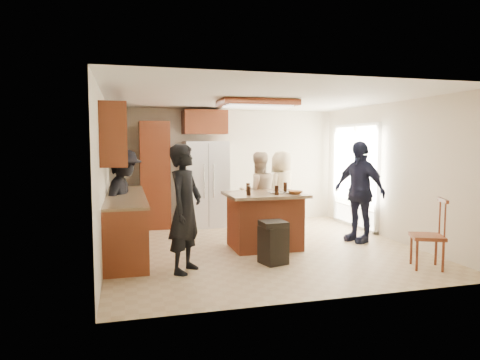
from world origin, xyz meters
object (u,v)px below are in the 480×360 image
object	(u,v)px
person_behind_right	(282,190)
person_side_right	(359,191)
refrigerator	(205,184)
person_counter	(124,199)
spindle_chair	(429,236)
kitchen_island	(265,220)
person_behind_left	(258,194)
person_front_left	(185,209)
trash_bin	(273,242)

from	to	relation	value
person_behind_right	person_side_right	distance (m)	1.68
refrigerator	person_counter	bearing A→B (deg)	-136.86
spindle_chair	person_side_right	bearing A→B (deg)	92.67
person_counter	kitchen_island	size ratio (longest dim) A/B	1.31
person_behind_left	refrigerator	distance (m)	1.46
kitchen_island	person_behind_right	bearing A→B (deg)	59.41
person_side_right	refrigerator	world-z (taller)	person_side_right
person_front_left	trash_bin	distance (m)	1.41
person_behind_left	spindle_chair	xyz separation A→B (m)	(1.68, -2.66, -0.35)
person_front_left	kitchen_island	world-z (taller)	person_front_left
trash_bin	spindle_chair	size ratio (longest dim) A/B	0.63
person_behind_right	person_counter	size ratio (longest dim) A/B	0.96
person_front_left	spindle_chair	bearing A→B (deg)	-68.82
person_side_right	person_counter	distance (m)	4.09
person_front_left	spindle_chair	size ratio (longest dim) A/B	1.76
person_front_left	person_behind_right	xyz separation A→B (m)	(2.31, 2.41, -0.07)
person_counter	trash_bin	size ratio (longest dim) A/B	2.65
person_side_right	kitchen_island	xyz separation A→B (m)	(-1.78, -0.03, -0.43)
person_behind_right	spindle_chair	size ratio (longest dim) A/B	1.61
refrigerator	trash_bin	xyz separation A→B (m)	(0.43, -3.09, -0.58)
person_front_left	trash_bin	world-z (taller)	person_front_left
spindle_chair	trash_bin	bearing A→B (deg)	158.92
person_front_left	person_behind_right	size ratio (longest dim) A/B	1.09
refrigerator	spindle_chair	world-z (taller)	refrigerator
person_side_right	person_behind_left	bearing A→B (deg)	-140.72
refrigerator	trash_bin	size ratio (longest dim) A/B	2.86
person_front_left	trash_bin	xyz separation A→B (m)	(1.29, 0.06, -0.56)
trash_bin	refrigerator	bearing A→B (deg)	97.98
person_behind_right	spindle_chair	bearing A→B (deg)	67.78
person_side_right	refrigerator	bearing A→B (deg)	-152.87
person_counter	kitchen_island	bearing A→B (deg)	-85.42
person_counter	trash_bin	world-z (taller)	person_counter
person_behind_left	kitchen_island	distance (m)	1.01
refrigerator	person_behind_left	bearing A→B (deg)	-57.07
person_side_right	spindle_chair	size ratio (longest dim) A/B	1.81
person_side_right	trash_bin	world-z (taller)	person_side_right
trash_bin	spindle_chair	distance (m)	2.19
kitchen_island	spindle_chair	size ratio (longest dim) A/B	1.29
person_front_left	kitchen_island	xyz separation A→B (m)	(1.47, 0.99, -0.40)
person_behind_left	trash_bin	world-z (taller)	person_behind_left
person_front_left	person_behind_left	size ratio (longest dim) A/B	1.09
refrigerator	spindle_chair	distance (m)	4.62
spindle_chair	person_behind_right	bearing A→B (deg)	108.07
trash_bin	person_behind_right	bearing A→B (deg)	66.71
person_side_right	person_counter	xyz separation A→B (m)	(-4.05, 0.56, -0.07)
person_counter	refrigerator	size ratio (longest dim) A/B	0.93
person_side_right	person_counter	world-z (taller)	person_side_right
person_behind_right	kitchen_island	world-z (taller)	person_behind_right
person_side_right	spindle_chair	world-z (taller)	person_side_right
person_behind_left	kitchen_island	world-z (taller)	person_behind_left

